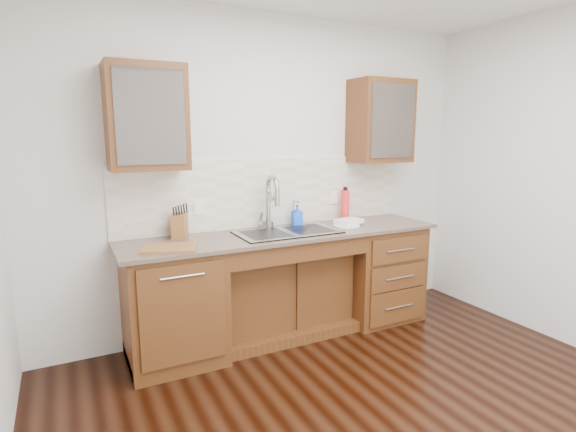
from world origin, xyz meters
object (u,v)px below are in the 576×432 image
water_bottle (345,206)px  cutting_board (169,248)px  soap_bottle (297,215)px  knife_block (180,226)px  plate (347,225)px

water_bottle → cutting_board: size_ratio=0.77×
soap_bottle → cutting_board: soap_bottle is taller
soap_bottle → water_bottle: bearing=8.7°
water_bottle → knife_block: (-1.54, 0.00, -0.05)m
cutting_board → plate: bearing=4.0°
water_bottle → knife_block: size_ratio=1.53×
knife_block → cutting_board: knife_block is taller
plate → knife_block: bearing=171.2°
water_bottle → knife_block: water_bottle is taller
soap_bottle → plate: soap_bottle is taller
plate → knife_block: 1.44m
plate → soap_bottle: bearing=150.0°
soap_bottle → plate: size_ratio=0.80×
cutting_board → knife_block: bearing=64.7°
soap_bottle → cutting_board: (-1.20, -0.33, -0.09)m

